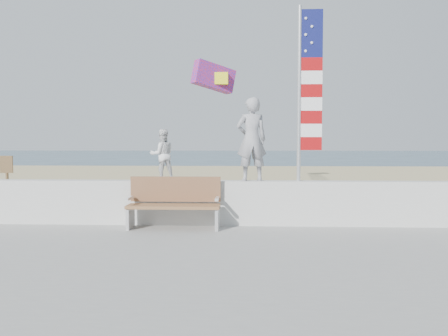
% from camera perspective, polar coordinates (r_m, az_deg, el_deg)
% --- Properties ---
extents(ground, '(220.00, 220.00, 0.00)m').
position_cam_1_polar(ground, '(7.87, -2.12, -10.56)').
color(ground, '#2D465A').
rests_on(ground, ground).
extents(sand, '(90.00, 40.00, 0.08)m').
position_cam_1_polar(sand, '(16.73, 0.50, -3.19)').
color(sand, tan).
rests_on(sand, ground).
extents(seawall, '(30.00, 0.35, 0.90)m').
position_cam_1_polar(seawall, '(9.72, -1.12, -4.18)').
color(seawall, silver).
rests_on(seawall, boardwalk).
extents(adult, '(0.68, 0.51, 1.69)m').
position_cam_1_polar(adult, '(9.62, 3.33, 3.47)').
color(adult, '#96969C').
rests_on(adult, seawall).
extents(child, '(0.62, 0.56, 1.05)m').
position_cam_1_polar(child, '(9.78, -7.43, 1.58)').
color(child, silver).
rests_on(child, seawall).
extents(bench, '(1.80, 0.57, 1.00)m').
position_cam_1_polar(bench, '(9.35, -6.01, -4.12)').
color(bench, '#92653F').
rests_on(bench, boardwalk).
extents(flag, '(0.50, 0.08, 3.50)m').
position_cam_1_polar(flag, '(9.76, 9.79, 9.72)').
color(flag, silver).
rests_on(flag, seawall).
extents(parafoil_kite, '(1.08, 0.84, 0.76)m').
position_cam_1_polar(parafoil_kite, '(11.50, -1.13, 10.86)').
color(parafoil_kite, '#F92D1B').
rests_on(parafoil_kite, ground).
extents(sign, '(0.32, 0.07, 1.46)m').
position_cam_1_polar(sign, '(12.71, -24.65, -1.33)').
color(sign, brown).
rests_on(sign, sand).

